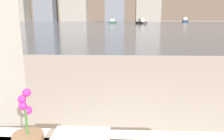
% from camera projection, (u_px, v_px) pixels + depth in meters
% --- Properties ---
extents(potted_orchid, '(0.16, 0.16, 0.32)m').
position_uv_depth(potted_orchid, '(28.00, 136.00, 1.11)').
color(potted_orchid, '#8C6B4C').
rests_on(potted_orchid, bathtub).
extents(harbor_water, '(180.00, 110.00, 0.01)m').
position_uv_depth(harbor_water, '(122.00, 24.00, 60.79)').
color(harbor_water, slate).
rests_on(harbor_water, ground_plane).
extents(harbor_boat_0, '(2.65, 3.65, 1.31)m').
position_uv_depth(harbor_boat_0, '(141.00, 22.00, 52.86)').
color(harbor_boat_0, '#2D2D33').
rests_on(harbor_boat_0, harbor_water).
extents(harbor_boat_1, '(2.59, 5.25, 1.88)m').
position_uv_depth(harbor_boat_1, '(185.00, 21.00, 78.17)').
color(harbor_boat_1, navy).
rests_on(harbor_boat_1, harbor_water).
extents(harbor_boat_2, '(2.13, 2.84, 1.02)m').
position_uv_depth(harbor_boat_2, '(12.00, 23.00, 44.56)').
color(harbor_boat_2, '#2D2D33').
rests_on(harbor_boat_2, harbor_water).
extents(harbor_boat_3, '(2.10, 3.63, 1.29)m').
position_uv_depth(harbor_boat_3, '(113.00, 22.00, 59.16)').
color(harbor_boat_3, '#335647').
rests_on(harbor_boat_3, harbor_water).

